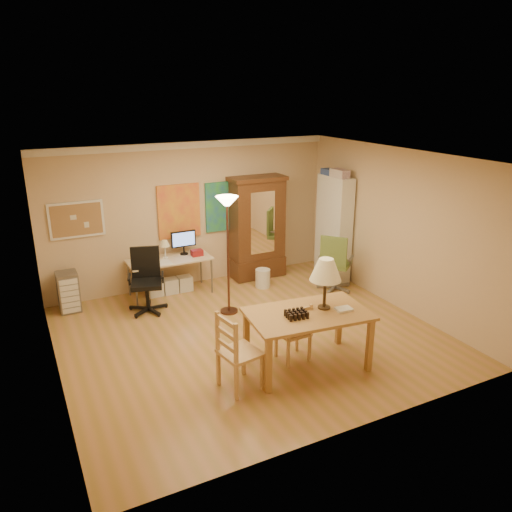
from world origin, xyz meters
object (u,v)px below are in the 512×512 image
dining_table (314,300)px  office_chair_green (335,275)px  office_chair_black (147,295)px  computer_desk (171,272)px  bookshelf (334,228)px  armoire (257,234)px

dining_table → office_chair_green: size_ratio=1.54×
dining_table → office_chair_black: (-1.56, 2.72, -0.66)m
computer_desk → bookshelf: (3.11, -0.65, 0.60)m
office_chair_green → armoire: bearing=125.8°
office_chair_green → armoire: size_ratio=0.54×
bookshelf → armoire: bearing=150.6°
computer_desk → office_chair_green: (2.76, -1.23, -0.12)m
office_chair_green → bookshelf: bookshelf is taller
computer_desk → dining_table: bearing=-73.7°
dining_table → office_chair_black: dining_table is taller
office_chair_green → armoire: (-0.95, 1.32, 0.58)m
computer_desk → office_chair_black: bearing=-137.3°
dining_table → office_chair_green: dining_table is taller
office_chair_green → bookshelf: 0.99m
dining_table → bookshelf: size_ratio=0.83×
office_chair_black → bookshelf: bookshelf is taller
office_chair_green → bookshelf: (0.35, 0.59, 0.72)m
office_chair_green → computer_desk: bearing=155.9°
office_chair_green → bookshelf: bearing=59.4°
dining_table → armoire: (0.85, 3.36, -0.07)m
armoire → bookshelf: bearing=-29.4°
computer_desk → bookshelf: size_ratio=0.73×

